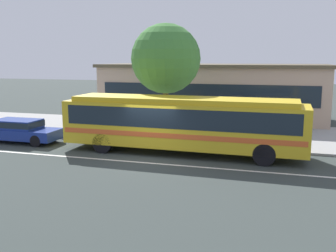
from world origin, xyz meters
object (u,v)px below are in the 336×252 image
object	(u,v)px
pedestrian_waiting_near_sign	(213,123)
bus_stop_sign	(260,117)
pedestrian_walking_along_curb	(185,121)
sedan_behind_bus	(20,130)
transit_bus	(183,121)
pedestrian_standing_by_tree	(182,123)
street_tree_near_stop	(166,59)

from	to	relation	value
pedestrian_waiting_near_sign	bus_stop_sign	xyz separation A→B (m)	(2.59, -1.03, 0.59)
pedestrian_waiting_near_sign	pedestrian_walking_along_curb	xyz separation A→B (m)	(-1.64, 0.27, -0.02)
pedestrian_waiting_near_sign	bus_stop_sign	bearing A→B (deg)	-21.63
sedan_behind_bus	pedestrian_walking_along_curb	distance (m)	9.35
bus_stop_sign	transit_bus	bearing A→B (deg)	-153.23
pedestrian_walking_along_curb	pedestrian_standing_by_tree	world-z (taller)	pedestrian_standing_by_tree
pedestrian_walking_along_curb	pedestrian_standing_by_tree	xyz separation A→B (m)	(-0.01, -0.67, 0.01)
pedestrian_waiting_near_sign	sedan_behind_bus	bearing A→B (deg)	-164.51
pedestrian_standing_by_tree	street_tree_near_stop	distance (m)	3.98
sedan_behind_bus	bus_stop_sign	size ratio (longest dim) A/B	1.78
pedestrian_standing_by_tree	pedestrian_walking_along_curb	bearing A→B (deg)	89.01
sedan_behind_bus	street_tree_near_stop	world-z (taller)	street_tree_near_stop
pedestrian_walking_along_curb	street_tree_near_stop	distance (m)	3.83
pedestrian_waiting_near_sign	pedestrian_standing_by_tree	xyz separation A→B (m)	(-1.66, -0.40, -0.01)
transit_bus	bus_stop_sign	distance (m)	4.03
bus_stop_sign	sedan_behind_bus	bearing A→B (deg)	-171.85
pedestrian_waiting_near_sign	pedestrian_standing_by_tree	world-z (taller)	pedestrian_waiting_near_sign
sedan_behind_bus	pedestrian_standing_by_tree	distance (m)	9.13
transit_bus	sedan_behind_bus	world-z (taller)	transit_bus
street_tree_near_stop	pedestrian_standing_by_tree	bearing A→B (deg)	-44.75
sedan_behind_bus	pedestrian_standing_by_tree	xyz separation A→B (m)	(8.78, 2.49, 0.40)
pedestrian_walking_along_curb	bus_stop_sign	distance (m)	4.47
pedestrian_waiting_near_sign	pedestrian_standing_by_tree	distance (m)	1.70
pedestrian_standing_by_tree	street_tree_near_stop	xyz separation A→B (m)	(-1.33, 1.32, 3.51)
sedan_behind_bus	street_tree_near_stop	xyz separation A→B (m)	(7.44, 3.81, 3.92)
bus_stop_sign	street_tree_near_stop	world-z (taller)	street_tree_near_stop
pedestrian_waiting_near_sign	pedestrian_walking_along_curb	world-z (taller)	pedestrian_waiting_near_sign
sedan_behind_bus	pedestrian_waiting_near_sign	xyz separation A→B (m)	(10.43, 2.89, 0.42)
sedan_behind_bus	street_tree_near_stop	distance (m)	9.23
transit_bus	pedestrian_waiting_near_sign	world-z (taller)	transit_bus
sedan_behind_bus	pedestrian_waiting_near_sign	distance (m)	10.83
pedestrian_walking_along_curb	pedestrian_standing_by_tree	distance (m)	0.67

